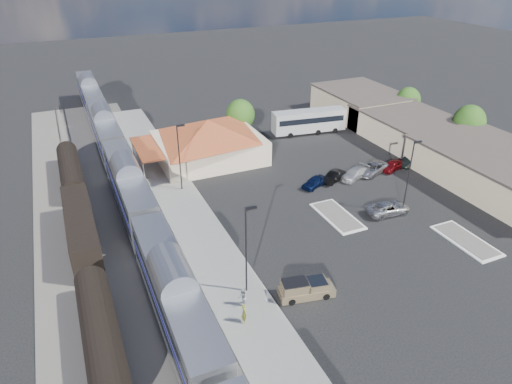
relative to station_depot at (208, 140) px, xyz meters
name	(u,v)px	position (x,y,z in m)	size (l,w,h in m)	color
ground	(317,233)	(4.56, -24.00, -3.13)	(280.00, 280.00, 0.00)	black
railbed	(113,238)	(-16.44, -16.00, -3.07)	(16.00, 100.00, 0.12)	#4C4944
platform	(198,229)	(-7.44, -18.00, -3.04)	(5.50, 92.00, 0.18)	gray
passenger_train	(129,190)	(-13.44, -10.78, -0.26)	(3.00, 104.00, 5.55)	silver
freight_cars	(82,230)	(-19.44, -16.10, -1.21)	(2.80, 46.00, 4.00)	black
station_depot	(208,140)	(0.00, 0.00, 0.00)	(18.35, 12.24, 6.20)	#C9B393
buildings_east	(426,135)	(32.56, -9.72, -0.86)	(14.40, 51.40, 4.80)	#C6B28C
traffic_island_south	(337,216)	(8.56, -22.00, -3.03)	(3.30, 7.50, 0.21)	silver
traffic_island_north	(466,240)	(18.56, -32.00, -3.03)	(3.30, 7.50, 0.21)	silver
lamp_plat_s	(247,244)	(-6.34, -30.00, 2.21)	(1.08, 0.25, 9.00)	black
lamp_plat_n	(180,152)	(-6.34, -8.00, 2.21)	(1.08, 0.25, 9.00)	black
lamp_lot	(410,171)	(16.66, -24.00, 2.21)	(1.08, 0.25, 9.00)	black
tree_east_b	(469,122)	(38.56, -12.00, 1.09)	(4.94, 4.94, 6.96)	#382314
tree_east_c	(408,101)	(38.56, 2.00, 0.63)	(4.41, 4.41, 6.21)	#382314
tree_depot	(240,115)	(7.56, 6.00, 0.89)	(4.71, 4.71, 6.63)	#382314
pickup_truck	(306,289)	(-1.67, -32.72, -2.30)	(5.31, 2.76, 1.74)	tan
suv	(388,208)	(14.46, -23.83, -2.38)	(2.48, 5.37, 1.49)	#9E9FA5
coach_bus	(309,120)	(19.04, 3.49, -0.82)	(12.77, 4.32, 4.02)	silver
person_a	(244,313)	(-8.16, -33.63, -2.01)	(0.69, 0.45, 1.88)	gold
person_b	(243,298)	(-7.55, -31.77, -2.03)	(0.89, 0.70, 1.84)	silver
parked_car_a	(314,182)	(9.90, -14.22, -2.44)	(1.62, 4.04, 1.37)	#0C1940
parked_car_b	(334,177)	(13.10, -13.92, -2.44)	(1.46, 4.19, 1.38)	black
parked_car_c	(355,173)	(16.30, -14.22, -2.41)	(2.02, 4.98, 1.44)	silver
parked_car_d	(373,168)	(19.50, -13.92, -2.37)	(2.51, 5.44, 1.51)	gray
parked_car_e	(392,166)	(22.70, -14.22, -2.42)	(1.69, 4.20, 1.43)	maroon
parked_car_f	(409,161)	(25.90, -13.92, -2.45)	(1.45, 4.16, 1.37)	black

